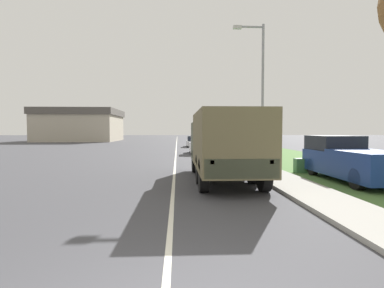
# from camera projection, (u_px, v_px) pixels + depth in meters

# --- Properties ---
(ground_plane) EXTENTS (180.00, 180.00, 0.00)m
(ground_plane) POSITION_uv_depth(u_px,v_px,m) (176.00, 145.00, 42.74)
(ground_plane) COLOR #424247
(lane_centre_stripe) EXTENTS (0.12, 120.00, 0.00)m
(lane_centre_stripe) POSITION_uv_depth(u_px,v_px,m) (176.00, 145.00, 42.74)
(lane_centre_stripe) COLOR silver
(lane_centre_stripe) RESTS_ON ground
(sidewalk_right) EXTENTS (1.80, 120.00, 0.12)m
(sidewalk_right) POSITION_uv_depth(u_px,v_px,m) (208.00, 145.00, 42.96)
(sidewalk_right) COLOR #9E9B93
(sidewalk_right) RESTS_ON ground
(grass_strip_right) EXTENTS (7.00, 120.00, 0.02)m
(grass_strip_right) POSITION_uv_depth(u_px,v_px,m) (238.00, 145.00, 43.17)
(grass_strip_right) COLOR #4C7538
(grass_strip_right) RESTS_ON ground
(military_truck) EXTENTS (2.38, 7.34, 2.81)m
(military_truck) POSITION_uv_depth(u_px,v_px,m) (224.00, 142.00, 12.35)
(military_truck) COLOR #474C38
(military_truck) RESTS_ON ground
(car_nearest_ahead) EXTENTS (1.84, 4.35, 1.72)m
(car_nearest_ahead) POSITION_uv_depth(u_px,v_px,m) (200.00, 145.00, 27.02)
(car_nearest_ahead) COLOR silver
(car_nearest_ahead) RESTS_ON ground
(car_second_ahead) EXTENTS (1.72, 4.23, 1.36)m
(car_second_ahead) POSITION_uv_depth(u_px,v_px,m) (194.00, 142.00, 38.19)
(car_second_ahead) COLOR silver
(car_second_ahead) RESTS_ON ground
(pickup_truck) EXTENTS (1.98, 5.23, 1.84)m
(pickup_truck) POSITION_uv_depth(u_px,v_px,m) (350.00, 159.00, 12.42)
(pickup_truck) COLOR navy
(pickup_truck) RESTS_ON grass_strip_right
(lamp_post) EXTENTS (1.69, 0.24, 7.65)m
(lamp_post) POSITION_uv_depth(u_px,v_px,m) (259.00, 83.00, 16.09)
(lamp_post) COLOR gray
(lamp_post) RESTS_ON sidewalk_right
(utility_box) EXTENTS (0.55, 0.45, 0.70)m
(utility_box) POSITION_uv_depth(u_px,v_px,m) (300.00, 166.00, 14.71)
(utility_box) COLOR #3D7042
(utility_box) RESTS_ON grass_strip_right
(building_distant) EXTENTS (14.81, 13.90, 6.20)m
(building_distant) POSITION_uv_depth(u_px,v_px,m) (81.00, 125.00, 59.01)
(building_distant) COLOR #B2A893
(building_distant) RESTS_ON ground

